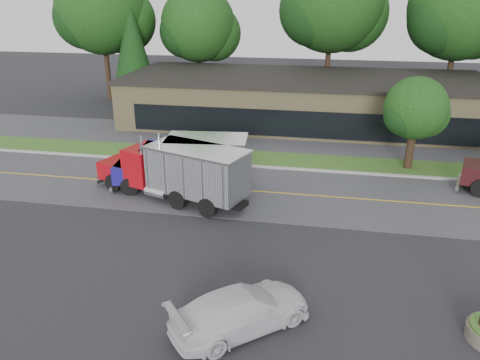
% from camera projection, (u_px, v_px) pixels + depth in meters
% --- Properties ---
extents(ground, '(140.00, 140.00, 0.00)m').
position_uv_depth(ground, '(220.00, 271.00, 20.60)').
color(ground, '#323237').
rests_on(ground, ground).
extents(road, '(60.00, 8.00, 0.02)m').
position_uv_depth(road, '(252.00, 191.00, 28.80)').
color(road, '#55555A').
rests_on(road, ground).
extents(center_line, '(60.00, 0.12, 0.01)m').
position_uv_depth(center_line, '(252.00, 191.00, 28.80)').
color(center_line, gold).
rests_on(center_line, ground).
extents(curb, '(60.00, 0.30, 0.12)m').
position_uv_depth(curb, '(262.00, 168.00, 32.62)').
color(curb, '#9E9E99').
rests_on(curb, ground).
extents(grass_verge, '(60.00, 3.40, 0.03)m').
position_uv_depth(grass_verge, '(265.00, 159.00, 34.26)').
color(grass_verge, '#32561D').
rests_on(grass_verge, ground).
extents(far_parking, '(60.00, 7.00, 0.02)m').
position_uv_depth(far_parking, '(273.00, 139.00, 38.82)').
color(far_parking, '#55555A').
rests_on(far_parking, ground).
extents(strip_mall, '(32.00, 12.00, 4.00)m').
position_uv_depth(strip_mall, '(303.00, 101.00, 43.19)').
color(strip_mall, '#97875C').
rests_on(strip_mall, ground).
extents(tree_far_a, '(10.12, 9.53, 14.44)m').
position_uv_depth(tree_far_a, '(104.00, 13.00, 49.74)').
color(tree_far_a, '#382619').
rests_on(tree_far_a, ground).
extents(tree_far_b, '(8.46, 7.96, 12.06)m').
position_uv_depth(tree_far_b, '(200.00, 28.00, 50.43)').
color(tree_far_b, '#382619').
rests_on(tree_far_b, ground).
extents(tree_far_c, '(11.06, 10.41, 15.78)m').
position_uv_depth(tree_far_c, '(333.00, 5.00, 47.18)').
color(tree_far_c, '#382619').
rests_on(tree_far_c, ground).
extents(tree_far_d, '(10.35, 9.74, 14.76)m').
position_uv_depth(tree_far_d, '(461.00, 14.00, 44.48)').
color(tree_far_d, '#382619').
rests_on(tree_far_d, ground).
extents(evergreen_left, '(4.81, 4.81, 10.94)m').
position_uv_depth(evergreen_left, '(132.00, 47.00, 48.36)').
color(evergreen_left, '#382619').
rests_on(evergreen_left, ground).
extents(tree_verge, '(4.43, 4.17, 6.32)m').
position_uv_depth(tree_verge, '(416.00, 111.00, 31.09)').
color(tree_verge, '#382619').
rests_on(tree_verge, ground).
extents(dump_truck_red, '(9.96, 5.59, 3.36)m').
position_uv_depth(dump_truck_red, '(178.00, 170.00, 27.06)').
color(dump_truck_red, black).
rests_on(dump_truck_red, ground).
extents(dump_truck_blue, '(8.29, 3.39, 3.36)m').
position_uv_depth(dump_truck_blue, '(189.00, 162.00, 28.38)').
color(dump_truck_blue, black).
rests_on(dump_truck_blue, ground).
extents(rally_car, '(5.46, 5.13, 1.55)m').
position_uv_depth(rally_car, '(241.00, 310.00, 16.90)').
color(rally_car, silver).
rests_on(rally_car, ground).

